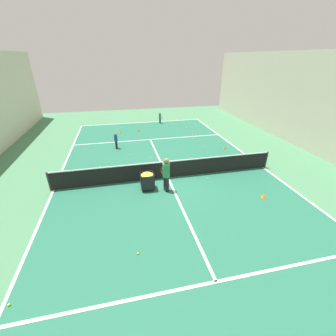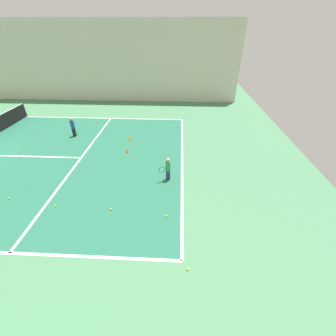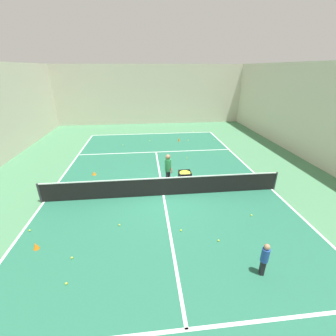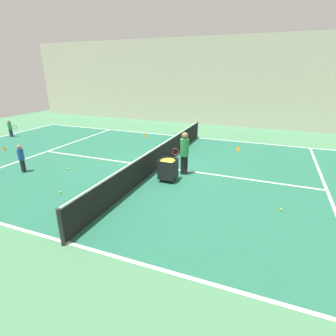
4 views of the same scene
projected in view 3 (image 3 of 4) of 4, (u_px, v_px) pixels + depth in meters
name	position (u px, v px, depth m)	size (l,w,h in m)	color
ground_plane	(163.00, 195.00, 11.21)	(35.91, 35.91, 0.00)	#477F56
court_playing_area	(163.00, 195.00, 11.21)	(11.40, 23.06, 0.00)	#23664C
line_baseline_far	(153.00, 134.00, 21.68)	(11.40, 0.10, 0.00)	white
line_sideline_left	(44.00, 202.00, 10.65)	(0.10, 23.06, 0.00)	white
line_sideline_right	(272.00, 189.00, 11.77)	(0.10, 23.06, 0.00)	white
line_service_near	(187.00, 330.00, 5.45)	(11.40, 0.10, 0.00)	white
line_service_far	(156.00, 152.00, 16.96)	(11.40, 0.10, 0.00)	white
line_centre_service	(163.00, 195.00, 11.21)	(0.10, 12.68, 0.00)	white
hall_enclosure_far	(150.00, 95.00, 24.49)	(20.25, 0.15, 6.22)	beige
tennis_net	(163.00, 186.00, 11.00)	(11.70, 0.10, 0.99)	#2D2D33
coach_at_net	(168.00, 167.00, 11.95)	(0.41, 0.68, 1.71)	black
child_midcourt	(265.00, 257.00, 6.68)	(0.28, 0.28, 1.16)	black
ball_cart	(185.00, 176.00, 11.86)	(0.63, 0.61, 0.86)	black
training_cone_1	(94.00, 173.00, 13.32)	(0.25, 0.25, 0.20)	orange
training_cone_3	(179.00, 139.00, 19.40)	(0.17, 0.17, 0.33)	orange
training_cone_4	(36.00, 246.00, 7.84)	(0.21, 0.21, 0.25)	orange
tennis_ball_1	(214.00, 140.00, 19.78)	(0.07, 0.07, 0.07)	yellow
tennis_ball_3	(123.00, 191.00, 11.54)	(0.07, 0.07, 0.07)	yellow
tennis_ball_4	(150.00, 141.00, 19.50)	(0.07, 0.07, 0.07)	yellow
tennis_ball_6	(251.00, 215.00, 9.63)	(0.07, 0.07, 0.07)	yellow
tennis_ball_7	(188.00, 140.00, 19.63)	(0.07, 0.07, 0.07)	yellow
tennis_ball_8	(119.00, 225.00, 9.04)	(0.07, 0.07, 0.07)	yellow
tennis_ball_10	(30.00, 230.00, 8.73)	(0.07, 0.07, 0.07)	yellow
tennis_ball_11	(123.00, 145.00, 18.37)	(0.07, 0.07, 0.07)	yellow
tennis_ball_12	(229.00, 151.00, 17.01)	(0.07, 0.07, 0.07)	yellow
tennis_ball_13	(187.00, 158.00, 15.79)	(0.07, 0.07, 0.07)	yellow
tennis_ball_15	(66.00, 283.00, 6.58)	(0.07, 0.07, 0.07)	yellow
tennis_ball_16	(72.00, 258.00, 7.47)	(0.07, 0.07, 0.07)	yellow
tennis_ball_17	(193.00, 131.00, 22.41)	(0.07, 0.07, 0.07)	yellow
tennis_ball_18	(181.00, 230.00, 8.74)	(0.07, 0.07, 0.07)	yellow
tennis_ball_20	(219.00, 241.00, 8.22)	(0.07, 0.07, 0.07)	yellow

